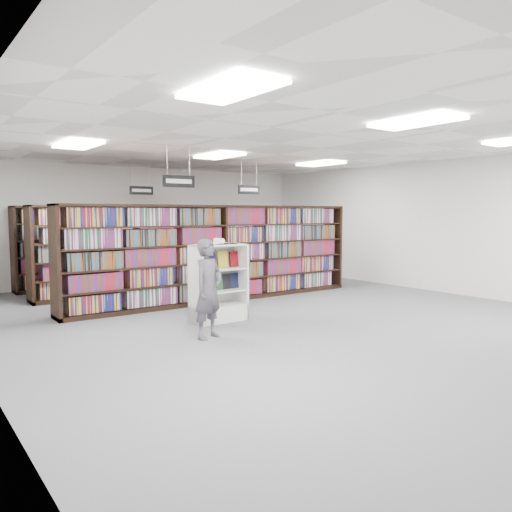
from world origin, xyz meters
TOP-DOWN VIEW (x-y plane):
  - floor at (0.00, 0.00)m, footprint 12.00×12.00m
  - ceiling at (0.00, 0.00)m, footprint 10.00×12.00m
  - wall_back at (0.00, 6.00)m, footprint 10.00×0.10m
  - wall_right at (5.00, 0.00)m, footprint 0.10×12.00m
  - bookshelf_row_near at (0.00, 2.00)m, footprint 7.00×0.60m
  - bookshelf_row_mid at (0.00, 4.00)m, footprint 7.00×0.60m
  - bookshelf_row_far at (0.00, 5.70)m, footprint 7.00×0.60m
  - aisle_sign_left at (-1.50, 1.00)m, footprint 0.65×0.02m
  - aisle_sign_right at (1.50, 3.00)m, footprint 0.65×0.02m
  - aisle_sign_center at (-0.50, 5.00)m, footprint 0.65×0.02m
  - troffer_front_left at (-3.00, -3.00)m, footprint 0.60×1.20m
  - troffer_front_center at (0.00, -3.00)m, footprint 0.60×1.20m
  - troffer_back_left at (-3.00, 2.00)m, footprint 0.60×1.20m
  - troffer_back_center at (0.00, 2.00)m, footprint 0.60×1.20m
  - troffer_back_right at (3.00, 2.00)m, footprint 0.60×1.20m
  - endcap_display at (-1.13, 0.28)m, footprint 0.99×0.51m
  - open_book at (-1.10, 0.25)m, footprint 0.59×0.40m
  - shopper at (-1.90, -0.70)m, footprint 0.65×0.54m

SIDE VIEW (x-z plane):
  - floor at x=0.00m, z-range 0.00..0.00m
  - endcap_display at x=-1.13m, z-range -0.22..1.16m
  - shopper at x=-1.90m, z-range 0.00..1.54m
  - bookshelf_row_near at x=0.00m, z-range 0.00..2.10m
  - bookshelf_row_mid at x=0.00m, z-range 0.00..2.10m
  - bookshelf_row_far at x=0.00m, z-range 0.00..2.10m
  - open_book at x=-1.10m, z-range 1.35..1.48m
  - wall_back at x=0.00m, z-range 0.00..3.20m
  - wall_right at x=5.00m, z-range 0.00..3.20m
  - aisle_sign_left at x=-1.50m, z-range 2.13..2.93m
  - aisle_sign_right at x=1.50m, z-range 2.13..2.93m
  - aisle_sign_center at x=-0.50m, z-range 2.13..2.93m
  - troffer_front_left at x=-3.00m, z-range 3.14..3.18m
  - troffer_front_center at x=0.00m, z-range 3.14..3.18m
  - troffer_back_left at x=-3.00m, z-range 3.14..3.18m
  - troffer_back_center at x=0.00m, z-range 3.14..3.18m
  - troffer_back_right at x=3.00m, z-range 3.14..3.18m
  - ceiling at x=0.00m, z-range 3.15..3.25m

